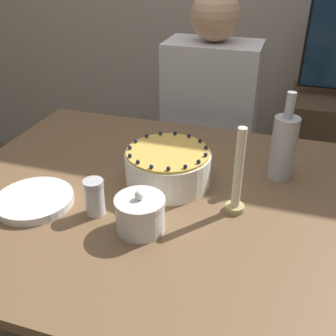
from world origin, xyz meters
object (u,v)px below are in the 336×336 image
(cake, at_px, (168,167))
(candle, at_px, (237,180))
(sugar_shaker, at_px, (95,197))
(sugar_bowl, at_px, (140,214))
(bottle, at_px, (283,146))
(person_man_blue_shirt, at_px, (208,149))

(cake, height_order, candle, candle)
(sugar_shaker, bearing_deg, cake, 56.42)
(sugar_bowl, bearing_deg, sugar_shaker, 168.93)
(cake, relative_size, bottle, 0.93)
(cake, bearing_deg, candle, -21.30)
(sugar_bowl, xyz_separation_m, person_man_blue_shirt, (-0.01, 0.89, -0.25))
(cake, bearing_deg, sugar_shaker, -123.58)
(cake, xyz_separation_m, sugar_bowl, (0.00, -0.24, -0.01))
(sugar_bowl, height_order, bottle, bottle)
(cake, xyz_separation_m, person_man_blue_shirt, (-0.00, 0.65, -0.26))
(candle, bearing_deg, person_man_blue_shirt, 107.13)
(cake, height_order, sugar_shaker, cake)
(candle, distance_m, bottle, 0.25)
(cake, xyz_separation_m, candle, (0.22, -0.09, 0.05))
(sugar_bowl, bearing_deg, cake, 90.28)
(cake, distance_m, bottle, 0.36)
(candle, bearing_deg, sugar_bowl, -145.02)
(cake, bearing_deg, bottle, 23.28)
(sugar_bowl, relative_size, person_man_blue_shirt, 0.10)
(sugar_shaker, bearing_deg, sugar_bowl, -11.07)
(sugar_shaker, height_order, candle, candle)
(candle, xyz_separation_m, bottle, (0.11, 0.23, 0.01))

